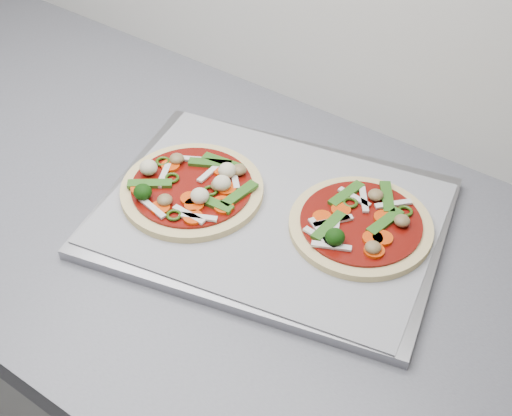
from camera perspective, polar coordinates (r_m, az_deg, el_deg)
The scene contains 6 objects.
base_cabinet at distance 1.43m, azimuth -13.08°, elevation -9.61°, with size 3.60×0.60×0.86m, color #B4B3B1.
countertop at distance 1.12m, azimuth -16.64°, elevation 4.69°, with size 3.60×0.60×0.04m, color slate.
baking_tray at distance 0.92m, azimuth 1.21°, elevation -0.74°, with size 0.43×0.32×0.01m, color gray.
parchment at distance 0.91m, azimuth 1.22°, elevation -0.37°, with size 0.41×0.30×0.00m, color #9A999F.
pizza_left at distance 0.93m, azimuth -5.11°, elevation 1.61°, with size 0.22×0.22×0.03m.
pizza_right at distance 0.89m, azimuth 8.35°, elevation -1.31°, with size 0.21×0.21×0.03m.
Camera 1 is at (0.75, 0.80, 1.54)m, focal length 50.00 mm.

